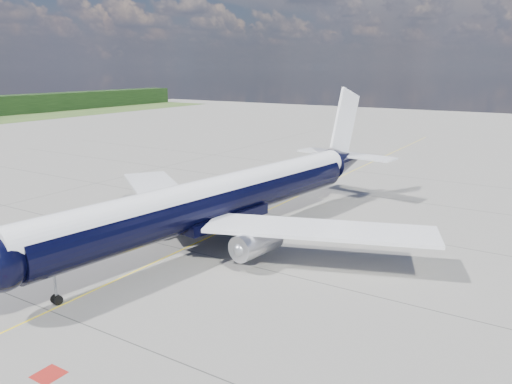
% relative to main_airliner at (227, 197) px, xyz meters
% --- Properties ---
extents(ground, '(320.00, 320.00, 0.00)m').
position_rel_main_airliner_xyz_m(ground, '(-2.18, 15.42, -4.62)').
color(ground, gray).
rests_on(ground, ground).
extents(taxiway_centerline, '(0.16, 160.00, 0.01)m').
position_rel_main_airliner_xyz_m(taxiway_centerline, '(-2.18, 10.42, -4.62)').
color(taxiway_centerline, yellow).
rests_on(taxiway_centerline, ground).
extents(red_marking, '(1.60, 1.60, 0.01)m').
position_rel_main_airliner_xyz_m(red_marking, '(4.62, -24.58, -4.62)').
color(red_marking, maroon).
rests_on(red_marking, ground).
extents(main_airliner, '(41.96, 51.48, 14.89)m').
position_rel_main_airliner_xyz_m(main_airliner, '(0.00, 0.00, 0.00)').
color(main_airliner, black).
rests_on(main_airliner, ground).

